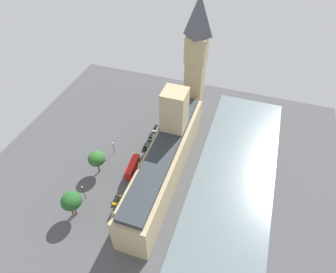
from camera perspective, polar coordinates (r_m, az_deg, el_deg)
name	(u,v)px	position (r m, az deg, el deg)	size (l,w,h in m)	color
ground_plane	(160,176)	(115.53, -1.64, -7.68)	(134.12, 134.12, 0.00)	#4C4C4F
river_thames	(230,195)	(112.45, 11.85, -10.94)	(29.87, 120.71, 0.25)	slate
parliament_building	(166,158)	(109.04, -0.41, -4.10)	(11.68, 64.12, 32.42)	tan
clock_tower	(196,62)	(123.88, 5.34, 14.03)	(8.37, 8.37, 56.71)	tan
car_silver_by_river_gate	(156,128)	(133.53, -2.37, 1.63)	(2.04, 4.84, 1.74)	#B7B7BC
car_dark_green_kerbside	(151,137)	(129.49, -3.27, -0.04)	(2.27, 4.56, 1.74)	#19472D
car_black_midblock	(146,146)	(125.44, -4.24, -1.89)	(2.01, 4.20, 1.74)	black
double_decker_bus_under_trees	(132,167)	(115.86, -6.83, -5.85)	(3.24, 10.65, 4.75)	red
car_yellow_cab_trailing	(117,200)	(109.60, -9.83, -11.87)	(2.12, 4.32, 1.74)	gold
pedestrian_far_end	(141,180)	(113.95, -5.29, -8.35)	(0.48, 0.58, 1.57)	navy
pedestrian_corner	(156,149)	(124.40, -2.23, -2.37)	(0.56, 0.65, 1.62)	navy
plane_tree_near_tower	(71,201)	(104.19, -18.05, -11.69)	(6.82, 6.82, 10.85)	brown
plane_tree_opposite_hall	(97,159)	(114.63, -13.56, -4.17)	(6.46, 6.46, 10.20)	brown
plane_tree_leading	(69,203)	(105.04, -18.48, -11.99)	(5.26, 5.26, 9.38)	brown
street_lamp_slot_10	(83,190)	(109.84, -15.99, -9.89)	(0.56, 0.56, 6.80)	black
street_lamp_slot_11	(113,145)	(122.90, -10.44, -1.71)	(0.56, 0.56, 5.88)	black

